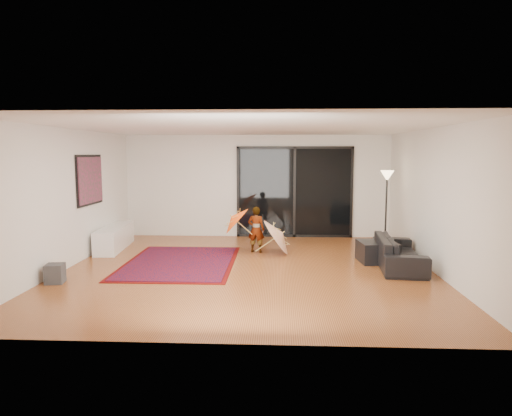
# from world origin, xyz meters

# --- Properties ---
(floor) EXTENTS (7.00, 7.00, 0.00)m
(floor) POSITION_xyz_m (0.00, 0.00, 0.00)
(floor) COLOR #9C572A
(floor) RESTS_ON ground
(ceiling) EXTENTS (7.00, 7.00, 0.00)m
(ceiling) POSITION_xyz_m (0.00, 0.00, 2.70)
(ceiling) COLOR white
(ceiling) RESTS_ON wall_back
(wall_back) EXTENTS (7.00, 0.00, 7.00)m
(wall_back) POSITION_xyz_m (0.00, 3.50, 1.35)
(wall_back) COLOR silver
(wall_back) RESTS_ON floor
(wall_front) EXTENTS (7.00, 0.00, 7.00)m
(wall_front) POSITION_xyz_m (0.00, -3.50, 1.35)
(wall_front) COLOR silver
(wall_front) RESTS_ON floor
(wall_left) EXTENTS (0.00, 7.00, 7.00)m
(wall_left) POSITION_xyz_m (-3.50, 0.00, 1.35)
(wall_left) COLOR silver
(wall_left) RESTS_ON floor
(wall_right) EXTENTS (0.00, 7.00, 7.00)m
(wall_right) POSITION_xyz_m (3.50, 0.00, 1.35)
(wall_right) COLOR silver
(wall_right) RESTS_ON floor
(sliding_door) EXTENTS (3.06, 0.07, 2.40)m
(sliding_door) POSITION_xyz_m (1.00, 3.47, 1.20)
(sliding_door) COLOR black
(sliding_door) RESTS_ON wall_back
(painting) EXTENTS (0.04, 1.28, 1.08)m
(painting) POSITION_xyz_m (-3.46, 1.00, 1.65)
(painting) COLOR black
(painting) RESTS_ON wall_left
(media_console) EXTENTS (0.64, 1.92, 0.52)m
(media_console) POSITION_xyz_m (-3.25, 1.74, 0.26)
(media_console) COLOR white
(media_console) RESTS_ON floor
(speaker) EXTENTS (0.33, 0.33, 0.33)m
(speaker) POSITION_xyz_m (-3.25, -1.13, 0.17)
(speaker) COLOR #424244
(speaker) RESTS_ON floor
(persian_rug) EXTENTS (2.20, 3.07, 0.02)m
(persian_rug) POSITION_xyz_m (-1.42, 0.42, 0.01)
(persian_rug) COLOR #510706
(persian_rug) RESTS_ON floor
(sofa) EXTENTS (0.97, 2.08, 0.59)m
(sofa) POSITION_xyz_m (2.95, 0.32, 0.29)
(sofa) COLOR black
(sofa) RESTS_ON floor
(ottoman) EXTENTS (0.80, 0.80, 0.42)m
(ottoman) POSITION_xyz_m (2.62, 0.72, 0.21)
(ottoman) COLOR black
(ottoman) RESTS_ON floor
(floor_lamp) EXTENTS (0.31, 0.31, 1.82)m
(floor_lamp) POSITION_xyz_m (3.10, 2.15, 1.44)
(floor_lamp) COLOR black
(floor_lamp) RESTS_ON floor
(child) EXTENTS (0.41, 0.30, 1.04)m
(child) POSITION_xyz_m (0.08, 1.51, 0.52)
(child) COLOR #999999
(child) RESTS_ON floor
(parasol_orange) EXTENTS (0.62, 0.74, 0.84)m
(parasol_orange) POSITION_xyz_m (-0.47, 1.46, 0.73)
(parasol_orange) COLOR #F44C0C
(parasol_orange) RESTS_ON child
(parasol_white) EXTENTS (0.68, 0.91, 0.96)m
(parasol_white) POSITION_xyz_m (0.68, 1.36, 0.50)
(parasol_white) COLOR beige
(parasol_white) RESTS_ON floor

